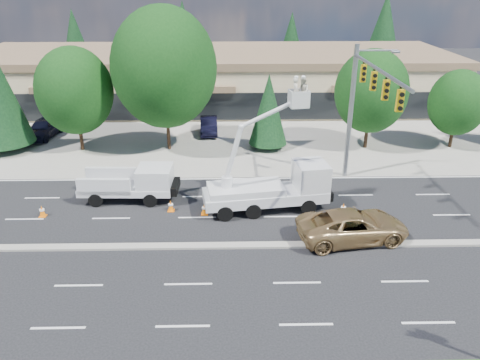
{
  "coord_description": "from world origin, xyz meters",
  "views": [
    {
      "loc": [
        2.01,
        -20.9,
        13.03
      ],
      "look_at": [
        2.5,
        3.15,
        2.4
      ],
      "focal_mm": 35.0,
      "sensor_mm": 36.0,
      "label": 1
    }
  ],
  "objects_px": {
    "bucket_truck": "(276,182)",
    "minivan": "(353,226)",
    "utility_pickup": "(134,186)",
    "signal_mast": "(362,98)"
  },
  "relations": [
    {
      "from": "bucket_truck",
      "to": "utility_pickup",
      "type": "bearing_deg",
      "value": 162.33
    },
    {
      "from": "minivan",
      "to": "bucket_truck",
      "type": "bearing_deg",
      "value": 36.98
    },
    {
      "from": "bucket_truck",
      "to": "minivan",
      "type": "bearing_deg",
      "value": -53.04
    },
    {
      "from": "utility_pickup",
      "to": "bucket_truck",
      "type": "distance_m",
      "value": 8.88
    },
    {
      "from": "signal_mast",
      "to": "bucket_truck",
      "type": "xyz_separation_m",
      "value": [
        -5.38,
        -2.75,
        -4.34
      ]
    },
    {
      "from": "bucket_truck",
      "to": "minivan",
      "type": "xyz_separation_m",
      "value": [
        3.78,
        -3.69,
        -0.9
      ]
    },
    {
      "from": "utility_pickup",
      "to": "bucket_truck",
      "type": "relative_size",
      "value": 0.72
    },
    {
      "from": "bucket_truck",
      "to": "minivan",
      "type": "relative_size",
      "value": 1.36
    },
    {
      "from": "utility_pickup",
      "to": "bucket_truck",
      "type": "xyz_separation_m",
      "value": [
        8.73,
        -1.38,
        0.81
      ]
    },
    {
      "from": "signal_mast",
      "to": "minivan",
      "type": "height_order",
      "value": "signal_mast"
    }
  ]
}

